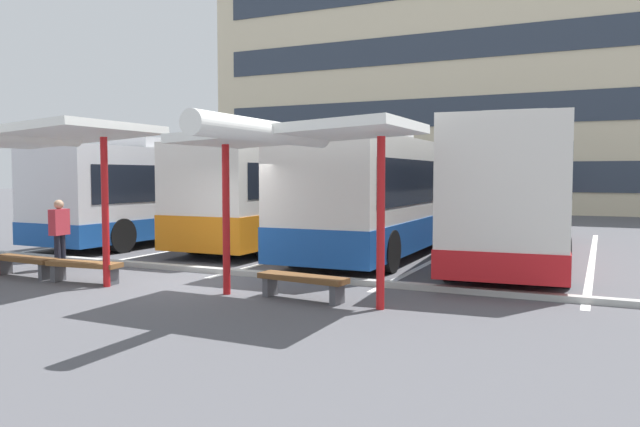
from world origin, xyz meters
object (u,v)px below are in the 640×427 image
bench_0 (25,262)px  waiting_passenger_0 (59,229)px  waiting_shelter_1 (292,138)px  bench_2 (303,281)px  coach_bus_1 (292,195)px  coach_bus_0 (180,193)px  coach_bus_3 (519,191)px  waiting_shelter_0 (34,138)px  bench_1 (84,267)px  coach_bus_2 (390,196)px

bench_0 → waiting_passenger_0: (-0.17, 1.13, 0.62)m
waiting_shelter_1 → bench_2: bearing=90.0°
coach_bus_1 → bench_2: bearing=-61.3°
coach_bus_0 → waiting_passenger_0: (1.97, -7.11, -0.64)m
coach_bus_3 → bench_0: 12.59m
waiting_shelter_1 → waiting_shelter_0: bearing=-176.2°
bench_0 → bench_1: bearing=-0.8°
coach_bus_0 → coach_bus_3: coach_bus_3 is taller
waiting_shelter_0 → waiting_shelter_1: 5.81m
coach_bus_2 → coach_bus_3: 3.60m
coach_bus_0 → bench_1: bearing=-64.5°
coach_bus_2 → waiting_passenger_0: coach_bus_2 is taller
coach_bus_1 → bench_2: coach_bus_1 is taller
waiting_shelter_0 → coach_bus_1: bearing=82.2°
bench_0 → bench_2: 6.71m
coach_bus_0 → bench_2: 11.91m
coach_bus_0 → coach_bus_2: coach_bus_2 is taller
coach_bus_0 → coach_bus_1: 4.32m
waiting_shelter_0 → bench_1: bearing=23.4°
coach_bus_3 → bench_2: (-2.77, -7.79, -1.46)m
coach_bus_0 → bench_2: bearing=-41.7°
coach_bus_0 → coach_bus_1: coach_bus_1 is taller
bench_0 → waiting_passenger_0: waiting_passenger_0 is taller
coach_bus_2 → bench_2: bearing=-83.8°
bench_1 → waiting_passenger_0: (-1.97, 1.15, 0.63)m
coach_bus_1 → waiting_shelter_1: bearing=-62.4°
coach_bus_0 → bench_0: coach_bus_0 is taller
waiting_shelter_0 → bench_0: (-0.90, 0.42, -2.68)m
coach_bus_1 → bench_1: size_ratio=6.43×
bench_0 → bench_2: bearing=3.1°
waiting_shelter_1 → coach_bus_1: bearing=117.6°
waiting_shelter_0 → waiting_passenger_0: 2.78m
coach_bus_3 → coach_bus_1: bearing=176.0°
coach_bus_1 → bench_0: (-2.15, -8.67, -1.25)m
coach_bus_3 → waiting_shelter_1: (-2.77, -8.19, 1.09)m
coach_bus_0 → waiting_shelter_0: 9.28m
coach_bus_1 → waiting_passenger_0: (-2.32, -7.54, -0.62)m
coach_bus_1 → coach_bus_3: coach_bus_3 is taller
waiting_shelter_0 → bench_1: size_ratio=2.84×
coach_bus_1 → waiting_shelter_0: (-1.25, -9.08, 1.43)m
bench_0 → waiting_shelter_1: (6.70, -0.03, 2.56)m
coach_bus_1 → coach_bus_0: bearing=-174.3°
coach_bus_0 → bench_2: (8.85, -7.87, -1.27)m
bench_0 → bench_2: same height
coach_bus_3 → waiting_shelter_1: coach_bus_3 is taller
waiting_shelter_0 → waiting_passenger_0: waiting_shelter_0 is taller
coach_bus_3 → waiting_shelter_0: bearing=-135.0°
bench_0 → bench_1: same height
bench_0 → waiting_passenger_0: 1.30m
coach_bus_1 → waiting_passenger_0: 7.91m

